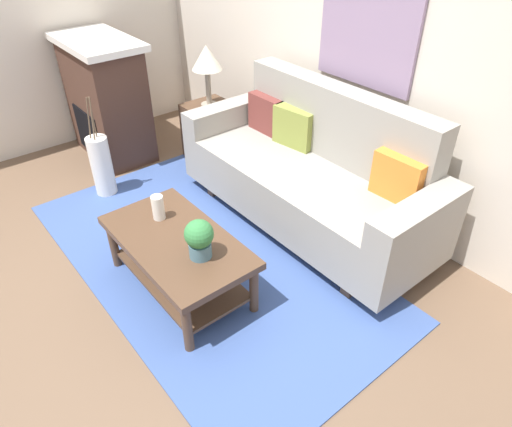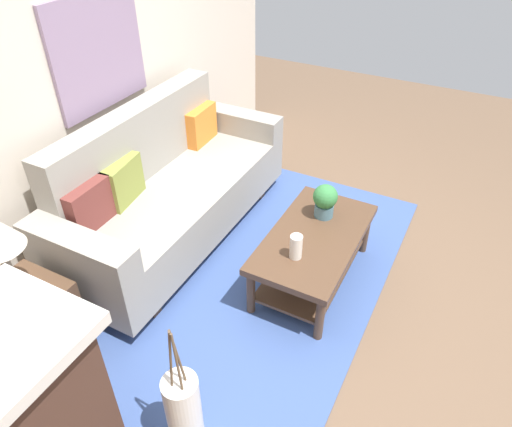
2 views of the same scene
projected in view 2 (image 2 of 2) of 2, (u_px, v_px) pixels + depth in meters
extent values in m
plane|color=brown|center=(329.00, 302.00, 3.37)|extent=(9.09, 9.09, 0.00)
cube|color=beige|center=(81.00, 72.00, 3.29)|extent=(5.09, 0.10, 2.70)
cube|color=#3D5693|center=(267.00, 278.00, 3.55)|extent=(2.98, 1.61, 0.01)
cube|color=gray|center=(177.00, 204.00, 3.78)|extent=(1.81, 0.84, 0.40)
cube|color=gray|center=(137.00, 143.00, 3.61)|extent=(1.81, 0.20, 0.56)
cube|color=gray|center=(85.00, 272.00, 3.01)|extent=(0.20, 0.84, 0.60)
cube|color=gray|center=(238.00, 141.00, 4.44)|extent=(0.20, 0.84, 0.60)
cube|color=#513826|center=(116.00, 291.00, 3.37)|extent=(0.08, 0.74, 0.12)
cube|color=#513826|center=(228.00, 183.00, 4.51)|extent=(0.08, 0.74, 0.12)
cube|color=brown|center=(89.00, 206.00, 3.15)|extent=(0.36, 0.13, 0.32)
cube|color=olive|center=(123.00, 181.00, 3.39)|extent=(0.37, 0.17, 0.32)
cube|color=orange|center=(201.00, 125.00, 4.13)|extent=(0.36, 0.13, 0.32)
cube|color=#513826|center=(314.00, 238.00, 3.31)|extent=(1.10, 0.60, 0.05)
cube|color=#513826|center=(312.00, 267.00, 3.48)|extent=(0.98, 0.50, 0.02)
cylinder|color=#513826|center=(320.00, 319.00, 3.00)|extent=(0.06, 0.06, 0.38)
cylinder|color=#513826|center=(365.00, 233.00, 3.70)|extent=(0.06, 0.06, 0.38)
cylinder|color=#513826|center=(251.00, 292.00, 3.19)|extent=(0.06, 0.06, 0.38)
cylinder|color=#513826|center=(306.00, 215.00, 3.88)|extent=(0.06, 0.06, 0.38)
cylinder|color=white|center=(296.00, 247.00, 3.06)|extent=(0.08, 0.08, 0.17)
cylinder|color=slate|center=(324.00, 210.00, 3.45)|extent=(0.14, 0.14, 0.10)
sphere|color=#357D3F|center=(325.00, 197.00, 3.38)|extent=(0.18, 0.18, 0.18)
cube|color=#513826|center=(33.00, 326.00, 2.84)|extent=(0.44, 0.44, 0.56)
cylinder|color=gray|center=(19.00, 293.00, 2.67)|extent=(0.16, 0.16, 0.02)
cylinder|color=gray|center=(10.00, 272.00, 2.57)|extent=(0.05, 0.05, 0.35)
cylinder|color=white|center=(184.00, 414.00, 2.39)|extent=(0.18, 0.18, 0.55)
cylinder|color=brown|center=(178.00, 356.00, 2.13)|extent=(0.03, 0.05, 0.36)
cylinder|color=brown|center=(171.00, 360.00, 2.11)|extent=(0.04, 0.02, 0.36)
cylinder|color=brown|center=(177.00, 363.00, 2.10)|extent=(0.03, 0.04, 0.36)
cube|color=gray|center=(99.00, 52.00, 3.30)|extent=(0.86, 0.03, 0.79)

